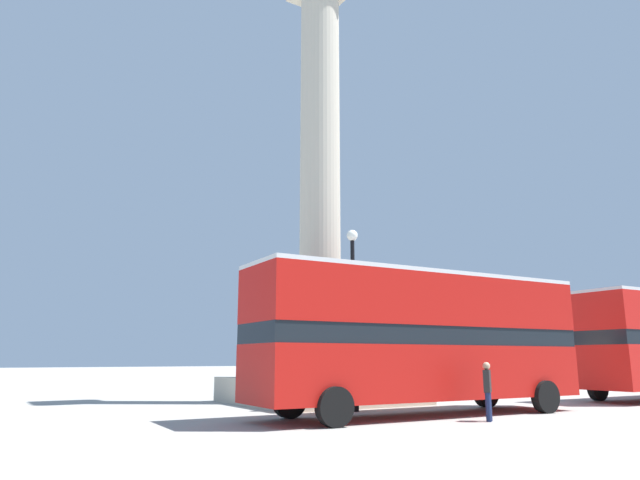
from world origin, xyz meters
The scene contains 6 objects.
ground_plane centered at (0.00, 0.00, 0.00)m, with size 200.00×200.00×0.00m, color #9E9B93.
monument_column centered at (0.00, 0.00, 5.51)m, with size 6.24×6.24×19.65m.
bus_b centered at (0.05, -5.86, 2.37)m, with size 11.17×3.18×4.27m.
equestrian_statue centered at (11.55, 2.48, 1.64)m, with size 3.92×3.22×5.85m.
street_lamp centered at (-0.91, -3.60, 3.16)m, with size 0.38×0.38×6.03m.
pedestrian_near_lamp centered at (0.51, -7.99, 0.86)m, with size 0.44×0.38×1.59m.
Camera 1 is at (-11.94, -19.36, 1.69)m, focal length 32.00 mm.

